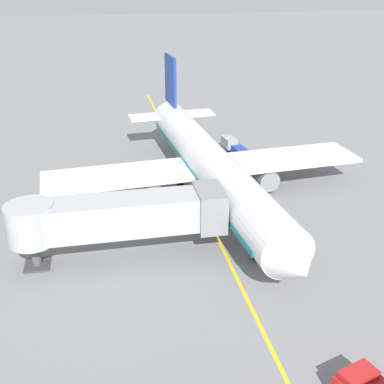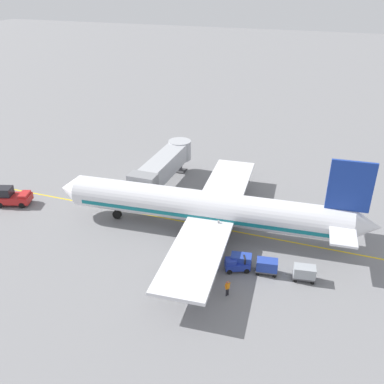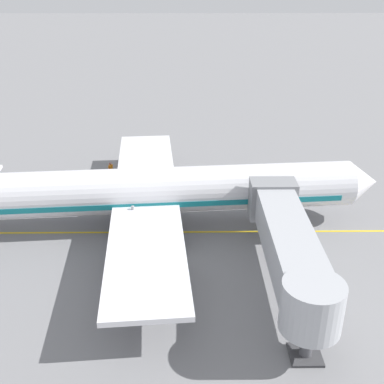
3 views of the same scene
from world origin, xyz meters
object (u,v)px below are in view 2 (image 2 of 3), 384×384
(parked_airliner, at_px, (208,208))
(baggage_cart_front, at_px, (241,260))
(baggage_cart_third_in_train, at_px, (305,272))
(pushback_tractor, at_px, (12,197))
(baggage_tug_lead, at_px, (236,265))
(ground_crew_wing_walker, at_px, (227,287))
(baggage_cart_second_in_train, at_px, (267,265))
(jet_bridge, at_px, (164,165))

(parked_airliner, height_order, baggage_cart_front, parked_airliner)
(baggage_cart_third_in_train, bearing_deg, pushback_tractor, 85.73)
(baggage_tug_lead, relative_size, baggage_cart_third_in_train, 0.93)
(pushback_tractor, height_order, ground_crew_wing_walker, pushback_tractor)
(baggage_cart_third_in_train, bearing_deg, baggage_cart_second_in_train, 93.14)
(parked_airliner, height_order, baggage_cart_third_in_train, parked_airliner)
(jet_bridge, bearing_deg, baggage_cart_second_in_train, -129.35)
(jet_bridge, relative_size, baggage_cart_front, 5.17)
(parked_airliner, bearing_deg, baggage_tug_lead, -139.99)
(baggage_cart_front, relative_size, baggage_cart_second_in_train, 1.00)
(parked_airliner, relative_size, baggage_cart_second_in_train, 12.58)
(baggage_cart_third_in_train, bearing_deg, parked_airliner, 66.10)
(baggage_tug_lead, relative_size, baggage_cart_front, 0.93)
(jet_bridge, xyz_separation_m, ground_crew_wing_walker, (-18.69, -14.38, -2.50))
(parked_airliner, bearing_deg, baggage_cart_front, -135.32)
(baggage_cart_second_in_train, bearing_deg, jet_bridge, 50.65)
(parked_airliner, distance_m, baggage_cart_second_in_train, 9.91)
(pushback_tractor, xyz_separation_m, baggage_tug_lead, (-3.63, -31.09, -0.39))
(baggage_cart_front, distance_m, baggage_cart_third_in_train, 6.34)
(baggage_cart_front, relative_size, baggage_cart_third_in_train, 1.00)
(baggage_cart_front, bearing_deg, jet_bridge, 45.81)
(pushback_tractor, bearing_deg, jet_bridge, -56.64)
(jet_bridge, relative_size, baggage_cart_third_in_train, 5.17)
(baggage_cart_third_in_train, bearing_deg, baggage_cart_front, 92.13)
(baggage_tug_lead, bearing_deg, baggage_cart_second_in_train, -78.46)
(pushback_tractor, height_order, baggage_cart_third_in_train, pushback_tractor)
(jet_bridge, bearing_deg, baggage_tug_lead, -135.98)
(parked_airliner, xyz_separation_m, baggage_cart_third_in_train, (-5.18, -11.68, -2.24))
(jet_bridge, bearing_deg, baggage_cart_third_in_train, -123.67)
(pushback_tractor, distance_m, baggage_tug_lead, 31.30)
(baggage_cart_front, height_order, baggage_cart_third_in_train, same)
(baggage_cart_third_in_train, bearing_deg, baggage_tug_lead, 96.94)
(baggage_tug_lead, bearing_deg, jet_bridge, 44.02)
(baggage_cart_second_in_train, bearing_deg, ground_crew_wing_walker, 148.16)
(baggage_tug_lead, xyz_separation_m, baggage_cart_front, (0.58, -0.33, 0.24))
(baggage_cart_second_in_train, xyz_separation_m, ground_crew_wing_walker, (-4.57, 2.84, 0.00))
(pushback_tractor, bearing_deg, baggage_cart_third_in_train, -94.27)
(pushback_tractor, relative_size, ground_crew_wing_walker, 2.88)
(pushback_tractor, relative_size, baggage_cart_second_in_train, 1.64)
(pushback_tractor, relative_size, baggage_cart_front, 1.64)
(baggage_cart_front, xyz_separation_m, baggage_cart_third_in_train, (0.24, -6.33, 0.00))
(baggage_cart_front, bearing_deg, pushback_tractor, 84.44)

